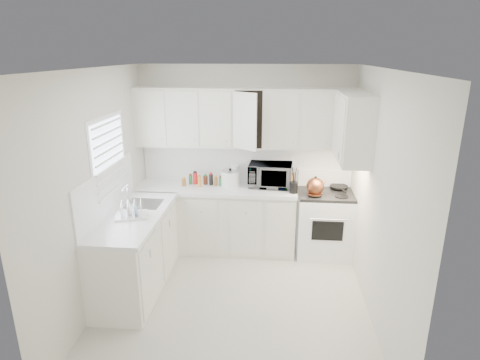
# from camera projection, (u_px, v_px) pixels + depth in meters

# --- Properties ---
(floor) EXTENTS (3.20, 3.20, 0.00)m
(floor) POSITION_uv_depth(u_px,v_px,m) (234.00, 301.00, 4.67)
(floor) COLOR beige
(floor) RESTS_ON ground
(ceiling) EXTENTS (3.20, 3.20, 0.00)m
(ceiling) POSITION_uv_depth(u_px,v_px,m) (233.00, 69.00, 3.88)
(ceiling) COLOR white
(ceiling) RESTS_ON ground
(wall_back) EXTENTS (3.00, 0.00, 3.00)m
(wall_back) POSITION_uv_depth(u_px,v_px,m) (246.00, 158.00, 5.79)
(wall_back) COLOR beige
(wall_back) RESTS_ON ground
(wall_front) EXTENTS (3.00, 0.00, 3.00)m
(wall_front) POSITION_uv_depth(u_px,v_px,m) (209.00, 275.00, 2.76)
(wall_front) COLOR beige
(wall_front) RESTS_ON ground
(wall_left) EXTENTS (0.00, 3.20, 3.20)m
(wall_left) POSITION_uv_depth(u_px,v_px,m) (98.00, 191.00, 4.41)
(wall_left) COLOR beige
(wall_left) RESTS_ON ground
(wall_right) EXTENTS (0.00, 3.20, 3.20)m
(wall_right) POSITION_uv_depth(u_px,v_px,m) (379.00, 200.00, 4.14)
(wall_right) COLOR beige
(wall_right) RESTS_ON ground
(window_blinds) EXTENTS (0.06, 0.96, 1.06)m
(window_blinds) POSITION_uv_depth(u_px,v_px,m) (110.00, 161.00, 4.66)
(window_blinds) COLOR white
(window_blinds) RESTS_ON wall_left
(lower_cabinets_back) EXTENTS (2.22, 0.60, 0.90)m
(lower_cabinets_back) POSITION_uv_depth(u_px,v_px,m) (217.00, 219.00, 5.80)
(lower_cabinets_back) COLOR beige
(lower_cabinets_back) RESTS_ON floor
(lower_cabinets_left) EXTENTS (0.60, 1.60, 0.90)m
(lower_cabinets_left) POSITION_uv_depth(u_px,v_px,m) (137.00, 253.00, 4.83)
(lower_cabinets_left) COLOR beige
(lower_cabinets_left) RESTS_ON floor
(countertop_back) EXTENTS (2.24, 0.64, 0.05)m
(countertop_back) POSITION_uv_depth(u_px,v_px,m) (216.00, 189.00, 5.65)
(countertop_back) COLOR silver
(countertop_back) RESTS_ON lower_cabinets_back
(countertop_left) EXTENTS (0.64, 1.62, 0.05)m
(countertop_left) POSITION_uv_depth(u_px,v_px,m) (134.00, 217.00, 4.68)
(countertop_left) COLOR silver
(countertop_left) RESTS_ON lower_cabinets_left
(backsplash_back) EXTENTS (2.98, 0.02, 0.55)m
(backsplash_back) POSITION_uv_depth(u_px,v_px,m) (246.00, 163.00, 5.81)
(backsplash_back) COLOR silver
(backsplash_back) RESTS_ON wall_back
(backsplash_left) EXTENTS (0.02, 1.60, 0.55)m
(backsplash_left) POSITION_uv_depth(u_px,v_px,m) (107.00, 192.00, 4.62)
(backsplash_left) COLOR silver
(backsplash_left) RESTS_ON wall_left
(upper_cabinets_back) EXTENTS (3.00, 0.33, 0.80)m
(upper_cabinets_back) POSITION_uv_depth(u_px,v_px,m) (245.00, 147.00, 5.57)
(upper_cabinets_back) COLOR beige
(upper_cabinets_back) RESTS_ON wall_back
(upper_cabinets_right) EXTENTS (0.33, 0.90, 0.80)m
(upper_cabinets_right) POSITION_uv_depth(u_px,v_px,m) (351.00, 160.00, 4.87)
(upper_cabinets_right) COLOR beige
(upper_cabinets_right) RESTS_ON wall_right
(sink) EXTENTS (0.42, 0.38, 0.30)m
(sink) POSITION_uv_depth(u_px,v_px,m) (143.00, 195.00, 4.97)
(sink) COLOR gray
(sink) RESTS_ON countertop_left
(stove) EXTENTS (0.76, 0.63, 1.17)m
(stove) POSITION_uv_depth(u_px,v_px,m) (325.00, 215.00, 5.61)
(stove) COLOR white
(stove) RESTS_ON floor
(tea_kettle) EXTENTS (0.35, 0.32, 0.27)m
(tea_kettle) POSITION_uv_depth(u_px,v_px,m) (315.00, 185.00, 5.33)
(tea_kettle) COLOR brown
(tea_kettle) RESTS_ON stove
(frying_pan) EXTENTS (0.33, 0.46, 0.04)m
(frying_pan) POSITION_uv_depth(u_px,v_px,m) (339.00, 186.00, 5.63)
(frying_pan) COLOR black
(frying_pan) RESTS_ON stove
(microwave) EXTENTS (0.61, 0.37, 0.40)m
(microwave) POSITION_uv_depth(u_px,v_px,m) (270.00, 172.00, 5.61)
(microwave) COLOR gray
(microwave) RESTS_ON countertop_back
(rice_cooker) EXTENTS (0.31, 0.31, 0.26)m
(rice_cooker) POSITION_uv_depth(u_px,v_px,m) (230.00, 177.00, 5.64)
(rice_cooker) COLOR white
(rice_cooker) RESTS_ON countertop_back
(paper_towel) EXTENTS (0.12, 0.12, 0.27)m
(paper_towel) POSITION_uv_depth(u_px,v_px,m) (235.00, 174.00, 5.75)
(paper_towel) COLOR white
(paper_towel) RESTS_ON countertop_back
(utensil_crock) EXTENTS (0.14, 0.14, 0.36)m
(utensil_crock) POSITION_uv_depth(u_px,v_px,m) (294.00, 180.00, 5.35)
(utensil_crock) COLOR black
(utensil_crock) RESTS_ON countertop_back
(dish_rack) EXTENTS (0.42, 0.36, 0.20)m
(dish_rack) POSITION_uv_depth(u_px,v_px,m) (130.00, 209.00, 4.59)
(dish_rack) COLOR white
(dish_rack) RESTS_ON countertop_left
(spice_left_0) EXTENTS (0.06, 0.06, 0.13)m
(spice_left_0) POSITION_uv_depth(u_px,v_px,m) (186.00, 179.00, 5.78)
(spice_left_0) COLOR #965B29
(spice_left_0) RESTS_ON countertop_back
(spice_left_1) EXTENTS (0.06, 0.06, 0.13)m
(spice_left_1) POSITION_uv_depth(u_px,v_px,m) (190.00, 181.00, 5.69)
(spice_left_1) COLOR #246D33
(spice_left_1) RESTS_ON countertop_back
(spice_left_2) EXTENTS (0.06, 0.06, 0.13)m
(spice_left_2) POSITION_uv_depth(u_px,v_px,m) (196.00, 179.00, 5.77)
(spice_left_2) COLOR red
(spice_left_2) RESTS_ON countertop_back
(spice_left_3) EXTENTS (0.06, 0.06, 0.13)m
(spice_left_3) POSITION_uv_depth(u_px,v_px,m) (200.00, 181.00, 5.68)
(spice_left_3) COLOR orange
(spice_left_3) RESTS_ON countertop_back
(spice_left_4) EXTENTS (0.06, 0.06, 0.13)m
(spice_left_4) POSITION_uv_depth(u_px,v_px,m) (206.00, 179.00, 5.76)
(spice_left_4) COLOR #562918
(spice_left_4) RESTS_ON countertop_back
(spice_left_5) EXTENTS (0.06, 0.06, 0.13)m
(spice_left_5) POSITION_uv_depth(u_px,v_px,m) (211.00, 181.00, 5.66)
(spice_left_5) COLOR black
(spice_left_5) RESTS_ON countertop_back
(spice_left_6) EXTENTS (0.06, 0.06, 0.13)m
(spice_left_6) POSITION_uv_depth(u_px,v_px,m) (217.00, 180.00, 5.74)
(spice_left_6) COLOR #965B29
(spice_left_6) RESTS_ON countertop_back
(spice_left_7) EXTENTS (0.06, 0.06, 0.13)m
(spice_left_7) POSITION_uv_depth(u_px,v_px,m) (221.00, 182.00, 5.65)
(spice_left_7) COLOR #246D33
(spice_left_7) RESTS_ON countertop_back
(sauce_right_0) EXTENTS (0.06, 0.06, 0.19)m
(sauce_right_0) POSITION_uv_depth(u_px,v_px,m) (286.00, 179.00, 5.69)
(sauce_right_0) COLOR red
(sauce_right_0) RESTS_ON countertop_back
(sauce_right_1) EXTENTS (0.06, 0.06, 0.19)m
(sauce_right_1) POSITION_uv_depth(u_px,v_px,m) (290.00, 180.00, 5.62)
(sauce_right_1) COLOR orange
(sauce_right_1) RESTS_ON countertop_back
(sauce_right_2) EXTENTS (0.06, 0.06, 0.19)m
(sauce_right_2) POSITION_uv_depth(u_px,v_px,m) (294.00, 179.00, 5.68)
(sauce_right_2) COLOR #562918
(sauce_right_2) RESTS_ON countertop_back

